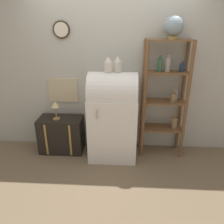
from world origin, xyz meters
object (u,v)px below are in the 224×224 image
object	(u,v)px
suitcase_trunk	(62,134)
desk_lamp	(55,106)
vase_center	(118,65)
refrigerator	(113,115)
vase_left	(108,65)
globe	(174,26)

from	to	relation	value
suitcase_trunk	desk_lamp	distance (m)	0.52
vase_center	desk_lamp	xyz separation A→B (m)	(-0.97, 0.03, -0.66)
refrigerator	suitcase_trunk	distance (m)	0.95
vase_left	desk_lamp	size ratio (longest dim) A/B	0.74
vase_left	suitcase_trunk	bearing A→B (deg)	174.06
vase_center	desk_lamp	bearing A→B (deg)	178.35
refrigerator	vase_left	xyz separation A→B (m)	(-0.06, -0.01, 0.76)
vase_left	desk_lamp	distance (m)	1.06
refrigerator	vase_left	world-z (taller)	vase_left
suitcase_trunk	vase_left	bearing A→B (deg)	-5.94
refrigerator	globe	xyz separation A→B (m)	(0.82, 0.12, 1.27)
desk_lamp	globe	bearing A→B (deg)	2.65
vase_left	vase_center	world-z (taller)	vase_center
suitcase_trunk	desk_lamp	world-z (taller)	desk_lamp
suitcase_trunk	globe	xyz separation A→B (m)	(1.68, 0.04, 1.68)
refrigerator	vase_left	size ratio (longest dim) A/B	6.19
vase_left	globe	bearing A→B (deg)	8.02
globe	vase_center	distance (m)	0.91
globe	desk_lamp	distance (m)	2.08
suitcase_trunk	vase_left	size ratio (longest dim) A/B	3.20
refrigerator	desk_lamp	bearing A→B (deg)	177.50
refrigerator	globe	world-z (taller)	globe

